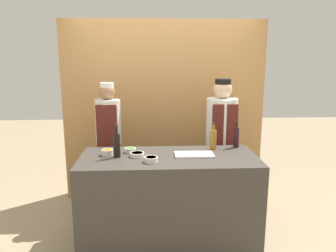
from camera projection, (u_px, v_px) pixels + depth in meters
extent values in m
plane|color=tan|center=(169.00, 241.00, 3.49)|extent=(14.00, 14.00, 0.00)
cube|color=#B7844C|center=(164.00, 111.00, 4.47)|extent=(2.68, 0.18, 2.40)
cube|color=#3D3833|center=(169.00, 200.00, 3.39)|extent=(1.79, 0.78, 0.94)
cylinder|color=silver|center=(137.00, 155.00, 3.28)|extent=(0.14, 0.14, 0.04)
cylinder|color=red|center=(137.00, 153.00, 3.28)|extent=(0.12, 0.12, 0.01)
cylinder|color=silver|center=(107.00, 152.00, 3.33)|extent=(0.12, 0.12, 0.06)
cylinder|color=orange|center=(107.00, 150.00, 3.32)|extent=(0.10, 0.10, 0.02)
cylinder|color=silver|center=(130.00, 150.00, 3.43)|extent=(0.12, 0.12, 0.05)
cylinder|color=green|center=(130.00, 149.00, 3.42)|extent=(0.10, 0.10, 0.01)
cylinder|color=silver|center=(151.00, 160.00, 3.11)|extent=(0.13, 0.13, 0.05)
cylinder|color=brown|center=(151.00, 158.00, 3.10)|extent=(0.11, 0.11, 0.02)
cube|color=white|center=(194.00, 155.00, 3.32)|extent=(0.39, 0.20, 0.02)
cylinder|color=black|center=(236.00, 138.00, 3.60)|extent=(0.06, 0.06, 0.21)
cylinder|color=black|center=(237.00, 125.00, 3.58)|extent=(0.02, 0.02, 0.07)
cylinder|color=black|center=(237.00, 122.00, 3.57)|extent=(0.03, 0.03, 0.02)
cylinder|color=#9E661E|center=(213.00, 140.00, 3.51)|extent=(0.07, 0.07, 0.21)
cylinder|color=#9E661E|center=(214.00, 127.00, 3.48)|extent=(0.03, 0.03, 0.07)
cylinder|color=black|center=(214.00, 124.00, 3.47)|extent=(0.03, 0.03, 0.02)
cylinder|color=black|center=(117.00, 146.00, 3.25)|extent=(0.07, 0.07, 0.24)
cylinder|color=black|center=(116.00, 130.00, 3.21)|extent=(0.03, 0.03, 0.07)
cylinder|color=black|center=(116.00, 126.00, 3.20)|extent=(0.03, 0.03, 0.02)
cylinder|color=#28282D|center=(110.00, 177.00, 4.11)|extent=(0.22, 0.22, 0.88)
cylinder|color=silver|center=(108.00, 122.00, 3.96)|extent=(0.31, 0.31, 0.55)
cube|color=#561E19|center=(107.00, 126.00, 3.83)|extent=(0.24, 0.02, 0.50)
sphere|color=#9E704C|center=(107.00, 92.00, 3.89)|extent=(0.19, 0.19, 0.19)
cylinder|color=white|center=(107.00, 86.00, 3.87)|extent=(0.16, 0.16, 0.07)
cylinder|color=#28282D|center=(220.00, 177.00, 4.18)|extent=(0.27, 0.27, 0.84)
cylinder|color=white|center=(222.00, 122.00, 4.04)|extent=(0.38, 0.38, 0.59)
cube|color=#561E19|center=(225.00, 127.00, 3.86)|extent=(0.30, 0.02, 0.54)
sphere|color=beige|center=(223.00, 89.00, 3.95)|extent=(0.22, 0.22, 0.22)
cylinder|color=black|center=(223.00, 82.00, 3.93)|extent=(0.19, 0.19, 0.08)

